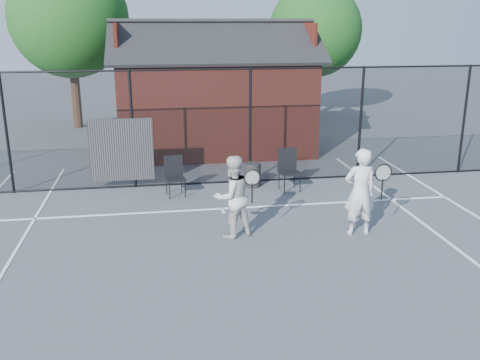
{
  "coord_description": "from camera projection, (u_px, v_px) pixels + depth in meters",
  "views": [
    {
      "loc": [
        -1.39,
        -8.45,
        4.16
      ],
      "look_at": [
        0.19,
        1.59,
        1.1
      ],
      "focal_mm": 40.0,
      "sensor_mm": 36.0,
      "label": 1
    }
  ],
  "objects": [
    {
      "name": "player_front",
      "position": [
        360.0,
        192.0,
        10.57
      ],
      "size": [
        0.79,
        0.58,
        1.77
      ],
      "color": "silver",
      "rests_on": "ground"
    },
    {
      "name": "fence",
      "position": [
        200.0,
        130.0,
        13.66
      ],
      "size": [
        22.04,
        3.0,
        3.0
      ],
      "color": "black",
      "rests_on": "ground"
    },
    {
      "name": "player_back",
      "position": [
        232.0,
        197.0,
        10.47
      ],
      "size": [
        0.98,
        0.88,
        1.65
      ],
      "color": "silver",
      "rests_on": "ground"
    },
    {
      "name": "court_lines",
      "position": [
        257.0,
        304.0,
        8.14
      ],
      "size": [
        11.02,
        18.0,
        0.01
      ],
      "color": "white",
      "rests_on": "ground"
    },
    {
      "name": "chair_left",
      "position": [
        175.0,
        177.0,
        13.0
      ],
      "size": [
        0.53,
        0.55,
        0.95
      ],
      "primitive_type": "cube",
      "rotation": [
        0.0,
        0.0,
        0.17
      ],
      "color": "black",
      "rests_on": "ground"
    },
    {
      "name": "tree_right",
      "position": [
        315.0,
        30.0,
        22.86
      ],
      "size": [
        3.97,
        3.97,
        5.7
      ],
      "color": "#2F1F13",
      "rests_on": "ground"
    },
    {
      "name": "clubhouse",
      "position": [
        214.0,
        101.0,
        17.52
      ],
      "size": [
        6.5,
        4.36,
        4.19
      ],
      "color": "maroon",
      "rests_on": "ground"
    },
    {
      "name": "waste_bin",
      "position": [
        252.0,
        175.0,
        13.81
      ],
      "size": [
        0.47,
        0.47,
        0.62
      ],
      "primitive_type": "cylinder",
      "rotation": [
        0.0,
        0.0,
        -0.11
      ],
      "color": "#242424",
      "rests_on": "ground"
    },
    {
      "name": "chair_right",
      "position": [
        290.0,
        171.0,
        13.4
      ],
      "size": [
        0.55,
        0.57,
        1.03
      ],
      "primitive_type": "cube",
      "rotation": [
        0.0,
        0.0,
        0.11
      ],
      "color": "black",
      "rests_on": "ground"
    },
    {
      "name": "tree_left",
      "position": [
        69.0,
        19.0,
        20.28
      ],
      "size": [
        4.48,
        4.48,
        6.44
      ],
      "color": "#2F1F13",
      "rests_on": "ground"
    },
    {
      "name": "ground",
      "position": [
        243.0,
        266.0,
        9.4
      ],
      "size": [
        80.0,
        80.0,
        0.0
      ],
      "primitive_type": "plane",
      "color": "#4F545A",
      "rests_on": "ground"
    }
  ]
}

